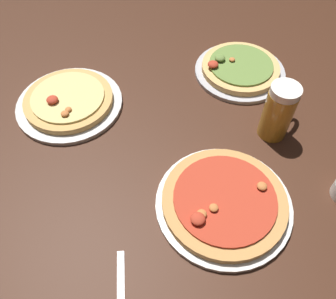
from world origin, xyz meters
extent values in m
cube|color=#3D2114|center=(0.00, 0.00, -0.01)|extent=(2.40, 2.40, 0.03)
cylinder|color=silver|center=(0.14, -0.12, 0.01)|extent=(0.30, 0.30, 0.01)
cylinder|color=tan|center=(0.14, -0.12, 0.02)|extent=(0.27, 0.27, 0.02)
cylinder|color=#B73823|center=(0.14, -0.12, 0.03)|extent=(0.23, 0.23, 0.01)
ellipsoid|color=#C67038|center=(0.09, -0.17, 0.04)|extent=(0.02, 0.02, 0.01)
ellipsoid|color=#B73823|center=(0.09, -0.19, 0.04)|extent=(0.03, 0.03, 0.02)
ellipsoid|color=#C67038|center=(0.22, -0.09, 0.04)|extent=(0.02, 0.02, 0.01)
ellipsoid|color=#C67038|center=(0.12, -0.16, 0.04)|extent=(0.02, 0.02, 0.01)
cylinder|color=silver|center=(-0.29, 0.13, 0.01)|extent=(0.29, 0.29, 0.01)
cylinder|color=tan|center=(-0.29, 0.13, 0.02)|extent=(0.24, 0.24, 0.02)
cylinder|color=#DBC67A|center=(-0.29, 0.13, 0.03)|extent=(0.20, 0.20, 0.01)
ellipsoid|color=#C67038|center=(-0.28, 0.06, 0.04)|extent=(0.02, 0.02, 0.01)
ellipsoid|color=#B73823|center=(-0.32, 0.10, 0.04)|extent=(0.03, 0.03, 0.02)
ellipsoid|color=#C67038|center=(-0.27, 0.08, 0.04)|extent=(0.02, 0.02, 0.01)
cylinder|color=#B2B2B7|center=(0.17, 0.33, 0.01)|extent=(0.27, 0.27, 0.01)
cylinder|color=tan|center=(0.17, 0.33, 0.02)|extent=(0.23, 0.23, 0.02)
cylinder|color=olive|center=(0.17, 0.33, 0.03)|extent=(0.19, 0.19, 0.01)
ellipsoid|color=olive|center=(0.11, 0.34, 0.04)|extent=(0.03, 0.03, 0.02)
ellipsoid|color=#B73823|center=(0.09, 0.31, 0.04)|extent=(0.03, 0.03, 0.02)
ellipsoid|color=#C67038|center=(0.14, 0.34, 0.04)|extent=(0.02, 0.02, 0.01)
cylinder|color=#B27A23|center=(0.26, 0.11, 0.07)|extent=(0.07, 0.07, 0.14)
cylinder|color=white|center=(0.26, 0.11, 0.15)|extent=(0.07, 0.07, 0.02)
torus|color=silver|center=(0.28, 0.15, 0.07)|extent=(0.06, 0.08, 0.09)
cube|color=silver|center=(-0.04, -0.35, 0.00)|extent=(0.06, 0.19, 0.01)
camera|label=1|loc=(0.07, -0.51, 0.70)|focal=37.25mm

